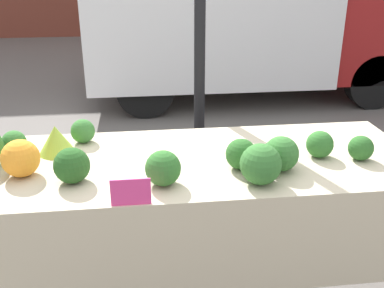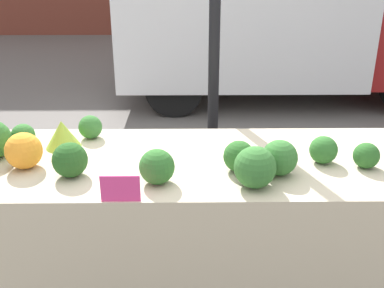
% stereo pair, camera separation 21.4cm
% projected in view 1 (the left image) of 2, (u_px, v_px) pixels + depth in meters
% --- Properties ---
extents(tent_pole, '(0.07, 0.07, 2.66)m').
position_uv_depth(tent_pole, '(200.00, 27.00, 2.75)').
color(tent_pole, black).
rests_on(tent_pole, ground_plane).
extents(market_table, '(2.21, 0.83, 0.83)m').
position_uv_depth(market_table, '(194.00, 183.00, 2.16)').
color(market_table, beige).
rests_on(market_table, ground_plane).
extents(orange_cauliflower, '(0.17, 0.17, 0.17)m').
position_uv_depth(orange_cauliflower, '(20.00, 158.00, 1.98)').
color(orange_cauliflower, orange).
rests_on(orange_cauliflower, market_table).
extents(romanesco_head, '(0.18, 0.18, 0.14)m').
position_uv_depth(romanesco_head, '(56.00, 140.00, 2.22)').
color(romanesco_head, '#93B238').
rests_on(romanesco_head, market_table).
extents(broccoli_head_0, '(0.13, 0.13, 0.13)m').
position_uv_depth(broccoli_head_0, '(320.00, 144.00, 2.18)').
color(broccoli_head_0, '#2D6628').
rests_on(broccoli_head_0, market_table).
extents(broccoli_head_1, '(0.12, 0.12, 0.12)m').
position_uv_depth(broccoli_head_1, '(14.00, 143.00, 2.21)').
color(broccoli_head_1, '#336B2D').
rests_on(broccoli_head_1, market_table).
extents(broccoli_head_2, '(0.14, 0.14, 0.14)m').
position_uv_depth(broccoli_head_2, '(241.00, 154.00, 2.06)').
color(broccoli_head_2, '#285B23').
rests_on(broccoli_head_2, market_table).
extents(broccoli_head_3, '(0.18, 0.18, 0.18)m').
position_uv_depth(broccoli_head_3, '(261.00, 164.00, 1.92)').
color(broccoli_head_3, '#336B2D').
rests_on(broccoli_head_3, market_table).
extents(broccoli_head_4, '(0.16, 0.16, 0.16)m').
position_uv_depth(broccoli_head_4, '(281.00, 154.00, 2.04)').
color(broccoli_head_4, '#336B2D').
rests_on(broccoli_head_4, market_table).
extents(broccoli_head_5, '(0.12, 0.12, 0.12)m').
position_uv_depth(broccoli_head_5, '(361.00, 148.00, 2.15)').
color(broccoli_head_5, '#285B23').
rests_on(broccoli_head_5, market_table).
extents(broccoli_head_6, '(0.15, 0.15, 0.15)m').
position_uv_depth(broccoli_head_6, '(163.00, 168.00, 1.91)').
color(broccoli_head_6, '#2D6628').
rests_on(broccoli_head_6, market_table).
extents(broccoli_head_7, '(0.16, 0.16, 0.16)m').
position_uv_depth(broccoli_head_7, '(72.00, 165.00, 1.93)').
color(broccoli_head_7, '#23511E').
rests_on(broccoli_head_7, market_table).
extents(broccoli_head_9, '(0.13, 0.13, 0.13)m').
position_uv_depth(broccoli_head_9, '(83.00, 131.00, 2.35)').
color(broccoli_head_9, '#336B2D').
rests_on(broccoli_head_9, market_table).
extents(price_sign, '(0.16, 0.01, 0.11)m').
position_uv_depth(price_sign, '(131.00, 192.00, 1.76)').
color(price_sign, '#E53D84').
rests_on(price_sign, market_table).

